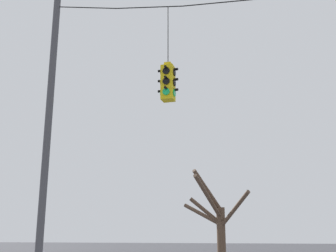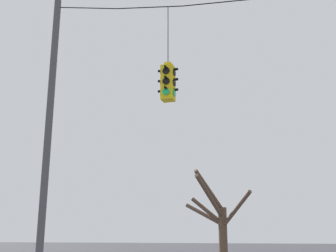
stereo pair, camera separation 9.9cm
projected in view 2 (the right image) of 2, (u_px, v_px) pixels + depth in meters
utility_pole_left at (48, 137)px, 12.38m from camera, size 0.21×0.21×9.27m
traffic_light_near_right_pole at (168, 82)px, 11.68m from camera, size 0.58×0.58×2.87m
bare_tree at (219, 225)px, 19.12m from camera, size 3.46×3.10×4.68m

